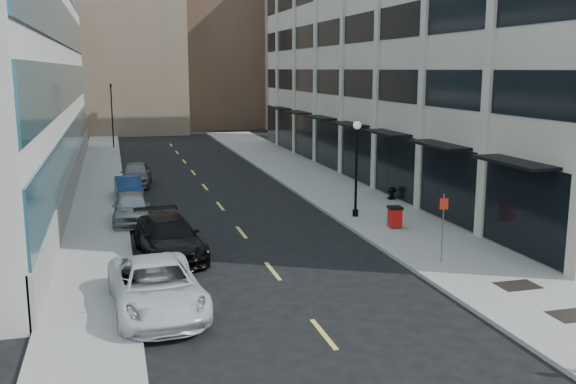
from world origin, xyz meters
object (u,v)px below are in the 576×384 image
lamppost (356,160)px  urn_planter (392,192)px  traffic_signal (111,88)px  car_grey_sedan (136,174)px  trash_bin (395,216)px  car_black_pickup (169,237)px  car_silver_sedan (132,208)px  sign_post (443,219)px  car_white_van (157,287)px  car_blue_sedan (129,189)px

lamppost → urn_planter: 5.52m
traffic_signal → car_grey_sedan: bearing=-86.3°
traffic_signal → trash_bin: size_ratio=6.95×
car_black_pickup → car_silver_sedan: car_black_pickup is taller
trash_bin → urn_planter: (2.63, 6.15, -0.11)m
car_silver_sedan → sign_post: (11.20, -10.27, 1.08)m
car_white_van → trash_bin: bearing=29.1°
traffic_signal → urn_planter: traffic_signal is taller
car_blue_sedan → urn_planter: size_ratio=5.82×
car_grey_sedan → lamppost: lamppost is taller
trash_bin → car_grey_sedan: bearing=131.2°
car_grey_sedan → sign_post: 23.29m
sign_post → urn_planter: bearing=94.1°
car_grey_sedan → lamppost: (10.26, -12.51, 2.25)m
car_white_van → car_grey_sedan: size_ratio=1.26×
car_silver_sedan → lamppost: (10.86, -2.07, 2.25)m
traffic_signal → trash_bin: traffic_signal is taller
car_grey_sedan → car_blue_sedan: bearing=-91.4°
traffic_signal → lamppost: bearing=-70.6°
car_blue_sedan → car_grey_sedan: 4.71m
car_blue_sedan → trash_bin: (11.77, -10.53, 0.02)m
car_grey_sedan → urn_planter: car_grey_sedan is taller
car_grey_sedan → trash_bin: (11.17, -15.20, -0.09)m
car_blue_sedan → lamppost: bearing=-38.8°
car_black_pickup → sign_post: (9.95, -4.04, 1.06)m
car_black_pickup → car_blue_sedan: 12.07m
traffic_signal → car_white_van: size_ratio=1.22×
traffic_signal → car_white_van: (1.05, -42.97, -4.92)m
car_white_van → car_blue_sedan: 17.96m
car_silver_sedan → car_grey_sedan: size_ratio=0.99×
car_white_van → urn_planter: car_white_van is taller
car_white_van → sign_post: sign_post is taller
traffic_signal → car_black_pickup: size_ratio=1.28×
car_white_van → car_silver_sedan: 12.18m
sign_post → car_grey_sedan: bearing=136.6°
car_white_van → car_black_pickup: 6.02m
car_black_pickup → lamppost: (9.61, 4.16, 2.23)m
car_white_van → car_black_pickup: (0.90, 5.95, -0.00)m
car_black_pickup → car_silver_sedan: 6.35m
car_grey_sedan → lamppost: size_ratio=0.93×
trash_bin → car_blue_sedan: bearing=143.0°
car_white_van → car_blue_sedan: (-0.35, 17.95, -0.13)m
car_black_pickup → urn_planter: 15.20m
car_silver_sedan → car_blue_sedan: car_silver_sedan is taller
trash_bin → sign_post: 5.66m
car_white_van → car_black_pickup: size_ratio=1.05×
car_grey_sedan → urn_planter: 16.51m
trash_bin → sign_post: bearing=-91.1°
car_grey_sedan → trash_bin: size_ratio=4.55×
car_white_van → traffic_signal: bearing=87.5°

